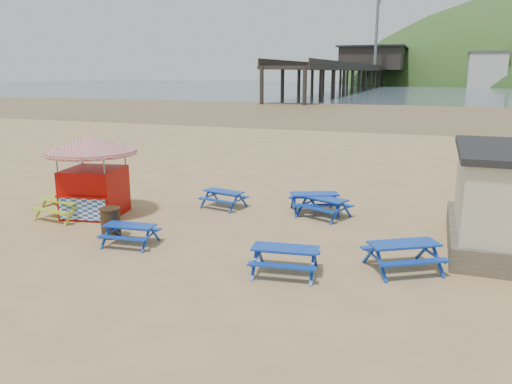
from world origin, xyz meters
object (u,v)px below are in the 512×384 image
at_px(picnic_table_yellow, 63,209).
at_px(litter_bin, 111,222).
at_px(picnic_table_blue_a, 224,199).
at_px(picnic_table_blue_b, 324,207).
at_px(ice_cream_kiosk, 93,165).

height_order(picnic_table_yellow, litter_bin, litter_bin).
bearing_deg(picnic_table_yellow, picnic_table_blue_a, 41.86).
bearing_deg(picnic_table_blue_b, litter_bin, -119.34).
relative_size(picnic_table_blue_b, litter_bin, 2.18).
relative_size(picnic_table_blue_b, ice_cream_kiosk, 0.55).
distance_m(picnic_table_blue_a, litter_bin, 5.11).
bearing_deg(picnic_table_blue_a, litter_bin, -101.20).
height_order(picnic_table_blue_b, picnic_table_yellow, same).
xyz_separation_m(picnic_table_yellow, ice_cream_kiosk, (0.84, 0.82, 1.56)).
bearing_deg(picnic_table_yellow, picnic_table_blue_b, 28.34).
xyz_separation_m(picnic_table_yellow, litter_bin, (2.99, -1.22, 0.14)).
xyz_separation_m(picnic_table_blue_b, ice_cream_kiosk, (-8.25, -2.71, 1.56)).
relative_size(picnic_table_blue_a, picnic_table_blue_b, 0.85).
bearing_deg(picnic_table_blue_b, picnic_table_yellow, -136.01).
xyz_separation_m(picnic_table_blue_a, picnic_table_yellow, (-5.01, -3.47, 0.03)).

